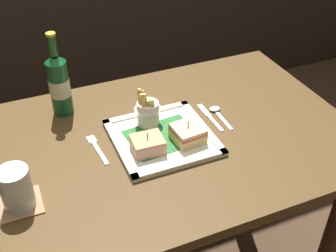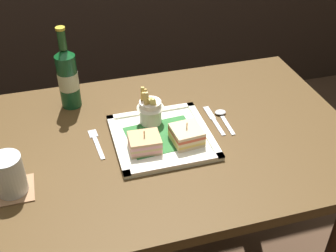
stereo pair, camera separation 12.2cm
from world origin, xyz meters
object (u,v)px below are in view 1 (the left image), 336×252
sandwich_half_right (188,134)px  spoon (217,112)px  sandwich_half_left (148,145)px  fries_cup (148,109)px  square_plate (162,138)px  fork (97,148)px  water_glass (17,190)px  dining_table (173,180)px  knife (209,116)px  beer_bottle (59,84)px

sandwich_half_right → spoon: bearing=33.4°
sandwich_half_left → fries_cup: size_ratio=0.77×
square_plate → fork: bearing=169.3°
fries_cup → water_glass: (-0.40, -0.18, -0.01)m
sandwich_half_right → dining_table: bearing=113.9°
fork → spoon: (0.40, 0.02, 0.00)m
square_plate → fries_cup: size_ratio=2.40×
sandwich_half_right → fries_cup: (-0.08, 0.12, 0.03)m
water_glass → knife: 0.61m
fries_cup → water_glass: fries_cup is taller
beer_bottle → spoon: 0.49m
fork → square_plate: bearing=-10.7°
dining_table → fork: (-0.22, 0.03, 0.18)m
sandwich_half_right → water_glass: water_glass is taller
sandwich_half_left → spoon: size_ratio=0.69×
sandwich_half_right → spoon: sandwich_half_right is taller
sandwich_half_right → fries_cup: 0.14m
dining_table → spoon: bearing=15.6°
sandwich_half_left → knife: size_ratio=0.57×
square_plate → sandwich_half_right: 0.08m
sandwich_half_left → beer_bottle: 0.35m
square_plate → water_glass: (-0.41, -0.10, 0.04)m
fries_cup → spoon: size_ratio=0.90×
knife → sandwich_half_left: bearing=-158.9°
sandwich_half_left → beer_bottle: size_ratio=0.34×
fork → spoon: bearing=3.0°
square_plate → spoon: bearing=15.0°
sandwich_half_right → knife: 0.15m
square_plate → spoon: (0.21, 0.06, -0.00)m
fork → spoon: spoon is taller
fork → sandwich_half_right: bearing=-17.4°
sandwich_half_left → square_plate: bearing=34.6°
fork → knife: size_ratio=0.91×
beer_bottle → water_glass: bearing=-116.7°
sandwich_half_left → fries_cup: bearing=68.7°
square_plate → fork: (-0.19, 0.04, -0.00)m
knife → spoon: 0.03m
knife → dining_table: bearing=-163.3°
dining_table → fork: bearing=173.2°
square_plate → beer_bottle: 0.36m
sandwich_half_right → square_plate: bearing=145.4°
dining_table → sandwich_half_left: (-0.10, -0.05, 0.21)m
square_plate → spoon: size_ratio=2.15×
water_glass → spoon: (0.62, 0.16, -0.04)m
fries_cup → spoon: fries_cup is taller
sandwich_half_left → water_glass: 0.36m
fries_cup → spoon: bearing=-5.1°
beer_bottle → knife: (0.41, -0.20, -0.10)m
sandwich_half_left → sandwich_half_right: sandwich_half_right is taller
square_plate → water_glass: 0.43m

